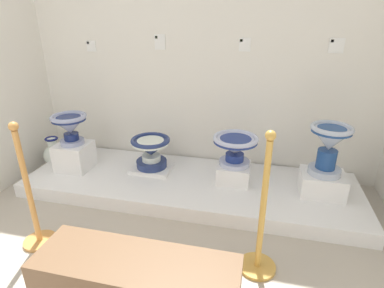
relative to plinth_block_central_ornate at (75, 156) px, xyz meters
name	(u,v)px	position (x,y,z in m)	size (l,w,h in m)	color
wall_back	(203,30)	(1.20, 0.59, 1.20)	(3.79, 0.06, 2.94)	white
display_platform	(190,185)	(1.20, 0.04, -0.20)	(3.16, 0.99, 0.13)	white
plinth_block_central_ornate	(75,156)	(0.00, 0.00, 0.00)	(0.33, 0.31, 0.27)	white
antique_toilet_central_ornate	(70,125)	(0.00, 0.00, 0.34)	(0.34, 0.34, 0.30)	#9EA7CD
plinth_block_slender_white	(152,168)	(0.78, 0.14, -0.12)	(0.40, 0.32, 0.04)	white
antique_toilet_slender_white	(151,149)	(0.78, 0.14, 0.10)	(0.39, 0.39, 0.31)	navy
plinth_block_rightmost	(234,173)	(1.62, 0.11, -0.05)	(0.30, 0.30, 0.17)	white
antique_toilet_rightmost	(235,146)	(1.62, 0.11, 0.23)	(0.42, 0.42, 0.28)	silver
plinth_block_pale_glazed	(322,184)	(2.40, 0.05, -0.04)	(0.37, 0.31, 0.20)	white
antique_toilet_pale_glazed	(329,143)	(2.40, 0.05, 0.35)	(0.34, 0.34, 0.44)	#B1BED4
info_placard_first	(91,46)	(0.01, 0.55, 1.03)	(0.10, 0.01, 0.11)	white
info_placard_second	(160,42)	(0.78, 0.55, 1.09)	(0.11, 0.01, 0.15)	white
info_placard_third	(245,44)	(1.61, 0.55, 1.08)	(0.11, 0.01, 0.12)	white
info_placard_fourth	(336,45)	(2.42, 0.55, 1.09)	(0.13, 0.01, 0.13)	white
decorative_vase_spare	(54,155)	(-0.39, 0.19, -0.11)	(0.23, 0.23, 0.36)	navy
stanchion_post_near_left	(33,208)	(0.27, -0.95, 0.04)	(0.24, 0.24, 0.97)	#CF8D46
stanchion_post_near_right	(261,232)	(1.89, -0.83, 0.03)	(0.25, 0.25, 1.00)	gold
museum_bench	(138,288)	(1.25, -1.35, -0.07)	(1.12, 0.36, 0.40)	brown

